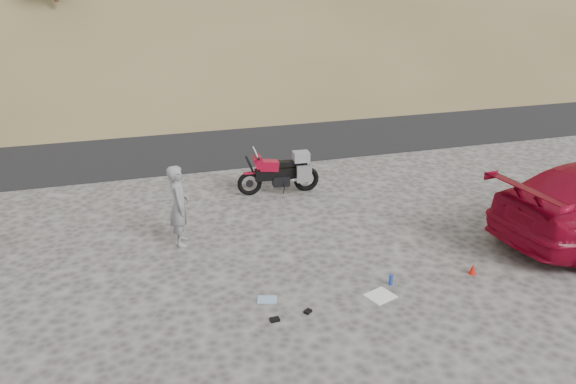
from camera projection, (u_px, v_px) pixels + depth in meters
name	position (u px, v px, depth m)	size (l,w,h in m)	color
ground	(248.00, 263.00, 11.11)	(140.00, 140.00, 0.00)	#43403E
road	(189.00, 138.00, 19.10)	(120.00, 7.00, 0.05)	black
motorcycle	(282.00, 173.00, 14.37)	(2.15, 0.69, 1.28)	black
man	(182.00, 243.00, 11.93)	(0.64, 0.42, 1.75)	gray
gear_white_cloth	(380.00, 296.00, 10.01)	(0.47, 0.42, 0.02)	white
gear_bottle	(391.00, 280.00, 10.34)	(0.07, 0.07, 0.21)	#1A3BA0
gear_funnel	(473.00, 269.00, 10.71)	(0.16, 0.16, 0.20)	red
gear_glove_a	(275.00, 320.00, 9.32)	(0.16, 0.11, 0.04)	black
gear_glove_b	(308.00, 311.00, 9.54)	(0.13, 0.10, 0.04)	black
gear_blue_cloth	(267.00, 300.00, 9.90)	(0.34, 0.25, 0.01)	#82A4CA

